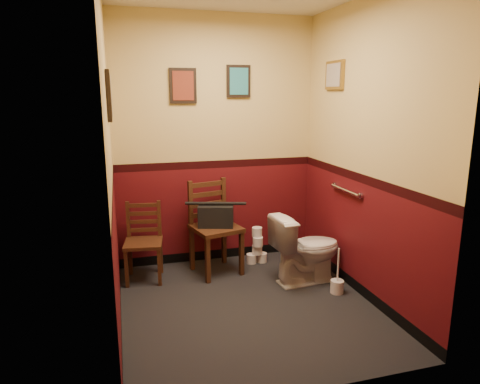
# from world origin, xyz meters

# --- Properties ---
(floor) EXTENTS (2.20, 2.40, 0.00)m
(floor) POSITION_xyz_m (0.00, 0.00, 0.00)
(floor) COLOR black
(floor) RESTS_ON ground
(wall_back) EXTENTS (2.20, 0.00, 2.70)m
(wall_back) POSITION_xyz_m (0.00, 1.20, 1.35)
(wall_back) COLOR #4E0C11
(wall_back) RESTS_ON ground
(wall_front) EXTENTS (2.20, 0.00, 2.70)m
(wall_front) POSITION_xyz_m (0.00, -1.20, 1.35)
(wall_front) COLOR #4E0C11
(wall_front) RESTS_ON ground
(wall_left) EXTENTS (0.00, 2.40, 2.70)m
(wall_left) POSITION_xyz_m (-1.10, 0.00, 1.35)
(wall_left) COLOR #4E0C11
(wall_left) RESTS_ON ground
(wall_right) EXTENTS (0.00, 2.40, 2.70)m
(wall_right) POSITION_xyz_m (1.10, 0.00, 1.35)
(wall_right) COLOR #4E0C11
(wall_right) RESTS_ON ground
(grab_bar) EXTENTS (0.05, 0.56, 0.06)m
(grab_bar) POSITION_xyz_m (1.07, 0.25, 0.95)
(grab_bar) COLOR silver
(grab_bar) RESTS_ON wall_right
(framed_print_back_a) EXTENTS (0.28, 0.04, 0.36)m
(framed_print_back_a) POSITION_xyz_m (-0.35, 1.18, 1.95)
(framed_print_back_a) COLOR black
(framed_print_back_a) RESTS_ON wall_back
(framed_print_back_b) EXTENTS (0.26, 0.04, 0.34)m
(framed_print_back_b) POSITION_xyz_m (0.25, 1.18, 2.00)
(framed_print_back_b) COLOR black
(framed_print_back_b) RESTS_ON wall_back
(framed_print_left) EXTENTS (0.04, 0.30, 0.38)m
(framed_print_left) POSITION_xyz_m (-1.08, 0.10, 1.85)
(framed_print_left) COLOR black
(framed_print_left) RESTS_ON wall_left
(framed_print_right) EXTENTS (0.04, 0.34, 0.28)m
(framed_print_right) POSITION_xyz_m (1.08, 0.60, 2.05)
(framed_print_right) COLOR olive
(framed_print_right) RESTS_ON wall_right
(toilet) EXTENTS (0.74, 0.46, 0.70)m
(toilet) POSITION_xyz_m (0.72, 0.34, 0.35)
(toilet) COLOR white
(toilet) RESTS_ON floor
(toilet_brush) EXTENTS (0.13, 0.13, 0.45)m
(toilet_brush) POSITION_xyz_m (0.90, 0.02, 0.07)
(toilet_brush) COLOR silver
(toilet_brush) RESTS_ON floor
(chair_left) EXTENTS (0.42, 0.42, 0.79)m
(chair_left) POSITION_xyz_m (-0.84, 0.87, 0.40)
(chair_left) COLOR #4C2916
(chair_left) RESTS_ON floor
(chair_right) EXTENTS (0.56, 0.56, 0.98)m
(chair_right) POSITION_xyz_m (-0.11, 0.86, 0.49)
(chair_right) COLOR #4C2916
(chair_right) RESTS_ON floor
(handbag) EXTENTS (0.40, 0.28, 0.26)m
(handbag) POSITION_xyz_m (-0.10, 0.82, 0.63)
(handbag) COLOR black
(handbag) RESTS_ON chair_right
(tp_stack) EXTENTS (0.24, 0.14, 0.41)m
(tp_stack) POSITION_xyz_m (0.40, 0.95, 0.18)
(tp_stack) COLOR silver
(tp_stack) RESTS_ON floor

